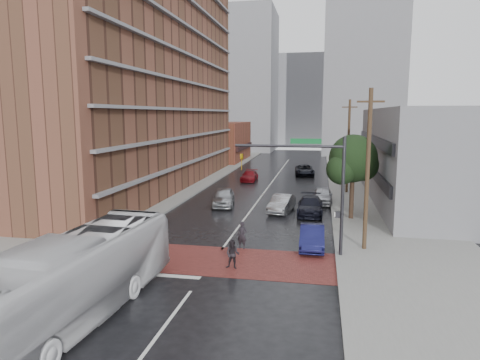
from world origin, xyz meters
The scene contains 24 objects.
ground centered at (0.00, 0.00, 0.00)m, with size 160.00×160.00×0.00m, color black.
crosswalk centered at (0.00, 0.50, 0.01)m, with size 14.00×5.00×0.02m, color maroon.
sidewalk_west centered at (-11.50, 25.00, 0.07)m, with size 9.00×90.00×0.15m, color gray.
sidewalk_east centered at (11.50, 25.00, 0.07)m, with size 9.00×90.00×0.15m, color gray.
apartment_block centered at (-14.00, 24.00, 14.00)m, with size 10.00×44.00×28.00m, color brown.
storefront_west centered at (-12.00, 54.00, 3.50)m, with size 8.00×16.00×7.00m, color brown.
building_east centered at (16.50, 20.00, 4.50)m, with size 11.00×26.00×9.00m, color gray.
distant_tower_west centered at (-14.00, 78.00, 16.00)m, with size 18.00×16.00×32.00m, color gray.
distant_tower_east centered at (14.00, 72.00, 18.00)m, with size 16.00×14.00×36.00m, color gray.
distant_tower_center centered at (0.00, 95.00, 12.00)m, with size 12.00×10.00×24.00m, color gray.
street_tree centered at (8.52, 12.03, 4.73)m, with size 4.20×4.10×6.90m.
signal_mast centered at (5.85, 2.50, 4.73)m, with size 6.50×0.30×7.20m.
utility_pole_near centered at (8.80, 4.00, 5.14)m, with size 1.60×0.26×10.00m.
utility_pole_far centered at (8.80, 24.00, 5.14)m, with size 1.60×0.26×10.00m.
transit_bus centered at (-3.85, -7.64, 1.78)m, with size 2.99×12.76×3.55m, color silver.
pedestrian_a centered at (1.22, 3.00, 0.87)m, with size 0.64×0.42×1.75m, color black.
pedestrian_b centered at (1.36, -0.60, 0.82)m, with size 0.80×0.62×1.64m, color black.
car_travel_a centered at (-2.85, 15.37, 0.83)m, with size 1.95×4.86×1.65m, color #9FA3A7.
car_travel_b centered at (2.75, 13.81, 0.75)m, with size 1.59×4.56×1.50m, color #A4A7AB.
car_travel_c centered at (-2.95, 30.61, 0.66)m, with size 1.84×4.54×1.32m, color maroon.
suv_travel centered at (3.79, 36.97, 0.75)m, with size 2.47×5.36×1.49m, color black.
car_parked_near centered at (5.58, 4.00, 0.72)m, with size 1.52×4.35×1.43m, color #141648.
car_parked_mid centered at (5.20, 13.36, 0.75)m, with size 2.11×5.19×1.51m, color black.
car_parked_far centered at (6.24, 18.20, 0.79)m, with size 1.85×4.61×1.57m, color #A8A9AF.
Camera 1 is at (6.00, -22.75, 8.45)m, focal length 32.00 mm.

